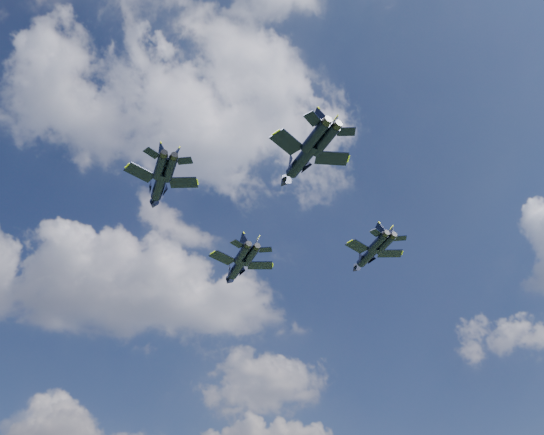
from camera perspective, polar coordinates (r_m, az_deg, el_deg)
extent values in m
cylinder|color=black|center=(101.98, -3.68, -5.32)|extent=(3.86, 9.43, 1.85)
cone|color=black|center=(106.90, -4.71, -6.86)|extent=(2.30, 3.00, 1.75)
ellipsoid|color=brown|center=(105.05, -4.26, -5.95)|extent=(1.64, 3.09, 0.84)
cube|color=black|center=(99.41, -5.32, -4.33)|extent=(5.41, 4.90, 0.19)
cube|color=black|center=(101.33, -1.31, -5.17)|extent=(5.10, 3.39, 0.19)
cube|color=black|center=(95.26, -3.75, -2.83)|extent=(2.88, 2.78, 0.14)
cube|color=black|center=(96.71, -0.75, -3.49)|extent=(2.79, 2.13, 0.14)
cube|color=black|center=(97.10, -3.01, -2.56)|extent=(1.41, 2.79, 3.10)
cube|color=black|center=(97.71, -1.76, -2.84)|extent=(1.51, 3.07, 3.10)
cylinder|color=black|center=(83.16, -11.99, 3.44)|extent=(3.26, 8.40, 1.65)
cone|color=black|center=(87.33, -12.64, 1.33)|extent=(2.00, 2.64, 1.56)
ellipsoid|color=brown|center=(85.83, -12.32, 2.48)|extent=(1.40, 2.75, 0.75)
cube|color=black|center=(81.60, -14.02, 4.71)|extent=(4.83, 4.31, 0.16)
cube|color=black|center=(82.04, -9.51, 3.73)|extent=(4.57, 3.11, 0.16)
cube|color=black|center=(77.98, -12.80, 6.80)|extent=(2.57, 2.46, 0.13)
cube|color=black|center=(78.32, -9.38, 6.04)|extent=(2.50, 1.94, 0.13)
cube|color=black|center=(79.45, -11.80, 6.91)|extent=(1.20, 2.51, 2.76)
cube|color=black|center=(79.59, -10.37, 6.60)|extent=(1.32, 2.73, 2.76)
cylinder|color=black|center=(95.18, 10.37, -4.00)|extent=(3.25, 8.18, 1.60)
cone|color=black|center=(98.92, 8.91, -5.53)|extent=(1.97, 2.58, 1.51)
ellipsoid|color=brown|center=(97.55, 9.50, -4.64)|extent=(1.39, 2.67, 0.73)
cube|color=black|center=(92.46, 9.18, -3.08)|extent=(4.69, 4.22, 0.16)
cube|color=black|center=(95.48, 12.57, -3.80)|extent=(4.44, 2.99, 0.16)
cube|color=black|center=(89.58, 11.11, -1.61)|extent=(2.50, 2.40, 0.12)
cube|color=black|center=(91.83, 13.60, -2.19)|extent=(2.42, 1.87, 0.12)
cube|color=black|center=(91.39, 11.52, -1.38)|extent=(1.19, 2.43, 2.68)
cube|color=black|center=(92.33, 12.56, -1.63)|extent=(1.29, 2.66, 2.68)
cylinder|color=black|center=(76.05, 3.32, 6.29)|extent=(4.48, 9.16, 1.81)
cone|color=black|center=(79.84, 1.27, 3.75)|extent=(2.42, 3.01, 1.71)
ellipsoid|color=brown|center=(78.54, 2.12, 5.11)|extent=(1.81, 3.04, 0.82)
cube|color=black|center=(73.49, 1.61, 8.11)|extent=(5.22, 4.96, 0.18)
cube|color=black|center=(76.27, 6.44, 6.35)|extent=(4.80, 2.94, 0.18)
cube|color=black|center=(70.67, 4.39, 10.55)|extent=(2.76, 2.78, 0.14)
cube|color=black|center=(72.77, 7.99, 9.13)|extent=(2.64, 1.91, 0.14)
cube|color=black|center=(72.72, 5.06, 10.49)|extent=(1.60, 2.62, 3.02)
cube|color=black|center=(73.59, 6.56, 9.89)|extent=(1.55, 3.00, 3.02)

